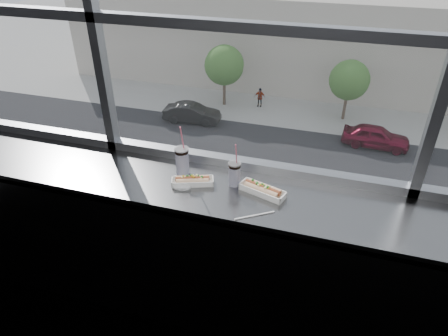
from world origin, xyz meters
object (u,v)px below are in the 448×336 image
(car_near_a, at_px, (115,155))
(pedestrian_a, at_px, (260,95))
(soda_cup_right, at_px, (235,173))
(car_near_c, at_px, (297,186))
(car_far_a, at_px, (192,110))
(hotdog_tray_left, at_px, (193,181))
(soda_cup_left, at_px, (182,159))
(wrapper, at_px, (182,186))
(tree_left, at_px, (224,65))
(hotdog_tray_right, at_px, (263,190))
(car_far_b, at_px, (377,133))
(tree_center, at_px, (349,80))
(car_near_b, at_px, (221,173))
(loose_straw, at_px, (255,215))

(car_near_a, distance_m, pedestrian_a, 13.97)
(car_near_a, bearing_deg, soda_cup_right, -146.88)
(car_near_c, relative_size, car_far_a, 1.15)
(hotdog_tray_left, relative_size, soda_cup_left, 0.79)
(hotdog_tray_left, relative_size, soda_cup_right, 0.92)
(wrapper, bearing_deg, tree_left, 106.45)
(car_near_c, bearing_deg, hotdog_tray_left, -175.87)
(hotdog_tray_right, xyz_separation_m, car_near_a, (-12.19, 16.25, -10.95))
(car_far_b, relative_size, car_near_c, 0.91)
(pedestrian_a, bearing_deg, car_far_b, -26.16)
(tree_center, bearing_deg, car_far_a, -160.25)
(hotdog_tray_left, height_order, wrapper, hotdog_tray_left)
(car_near_b, relative_size, pedestrian_a, 3.52)
(loose_straw, bearing_deg, car_far_a, 78.94)
(soda_cup_left, height_order, tree_left, soda_cup_left)
(hotdog_tray_left, height_order, soda_cup_left, soda_cup_left)
(wrapper, relative_size, tree_center, 0.02)
(soda_cup_right, relative_size, car_near_c, 0.04)
(soda_cup_right, height_order, car_far_a, soda_cup_right)
(loose_straw, bearing_deg, hotdog_tray_right, 57.50)
(soda_cup_right, distance_m, tree_center, 29.63)
(soda_cup_right, relative_size, wrapper, 2.68)
(hotdog_tray_left, relative_size, car_near_b, 0.04)
(wrapper, bearing_deg, tree_center, 87.16)
(hotdog_tray_right, distance_m, car_near_c, 19.64)
(wrapper, xyz_separation_m, pedestrian_a, (-5.43, 28.83, -11.12))
(soda_cup_right, height_order, car_near_b, soda_cup_right)
(hotdog_tray_left, xyz_separation_m, tree_left, (-8.42, 28.28, -8.71))
(car_near_a, height_order, car_near_b, car_near_b)
(car_far_a, bearing_deg, soda_cup_right, -162.18)
(car_near_a, height_order, pedestrian_a, car_near_a)
(hotdog_tray_left, bearing_deg, wrapper, -148.87)
(soda_cup_left, distance_m, car_near_a, 22.78)
(hotdog_tray_left, distance_m, car_near_a, 22.87)
(car_far_a, distance_m, car_near_b, 9.36)
(soda_cup_right, relative_size, tree_left, 0.06)
(hotdog_tray_left, bearing_deg, loose_straw, -43.93)
(car_far_b, distance_m, tree_center, 5.07)
(soda_cup_left, relative_size, car_near_c, 0.05)
(wrapper, bearing_deg, pedestrian_a, 100.67)
(soda_cup_left, relative_size, car_far_b, 0.06)
(tree_center, bearing_deg, hotdog_tray_left, -92.75)
(pedestrian_a, distance_m, tree_left, 3.83)
(wrapper, height_order, car_far_a, wrapper)
(loose_straw, height_order, wrapper, wrapper)
(car_near_a, bearing_deg, pedestrian_a, -30.06)
(soda_cup_right, relative_size, loose_straw, 1.25)
(car_near_b, distance_m, pedestrian_a, 12.50)
(car_near_c, relative_size, tree_center, 1.41)
(car_near_a, distance_m, car_near_c, 11.11)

